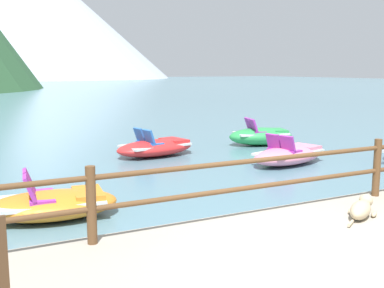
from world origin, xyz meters
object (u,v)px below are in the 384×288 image
object	(u,v)px
pedal_boat_1	(156,147)
pedal_boat_0	(53,204)
dog_resting	(361,208)
pedal_boat_4	(289,154)
pedal_boat_2	(261,136)

from	to	relation	value
pedal_boat_1	pedal_boat_0	bearing A→B (deg)	-129.57
pedal_boat_0	pedal_boat_1	bearing A→B (deg)	50.43
dog_resting	pedal_boat_0	world-z (taller)	pedal_boat_0
pedal_boat_1	pedal_boat_4	bearing A→B (deg)	-45.52
pedal_boat_0	pedal_boat_1	size ratio (longest dim) A/B	0.87
pedal_boat_4	pedal_boat_0	bearing A→B (deg)	-163.92
dog_resting	pedal_boat_2	world-z (taller)	pedal_boat_2
dog_resting	pedal_boat_1	xyz separation A→B (m)	(0.11, 7.80, -0.27)
pedal_boat_0	pedal_boat_1	distance (m)	5.94
pedal_boat_2	pedal_boat_0	bearing A→B (deg)	-147.92
pedal_boat_0	pedal_boat_1	xyz separation A→B (m)	(3.78, 4.58, 0.00)
dog_resting	pedal_boat_4	distance (m)	5.80
pedal_boat_2	pedal_boat_4	distance (m)	3.15
pedal_boat_0	pedal_boat_1	world-z (taller)	pedal_boat_1
dog_resting	pedal_boat_1	world-z (taller)	pedal_boat_1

